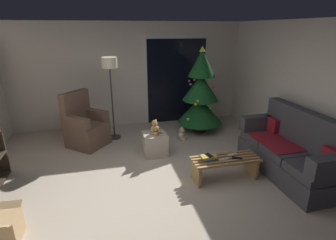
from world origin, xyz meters
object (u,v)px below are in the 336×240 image
(ottoman, at_px, (155,144))
(teddy_bear_honey, at_px, (155,128))
(coffee_table, at_px, (225,165))
(christmas_tree, at_px, (200,95))
(floor_lamp, at_px, (110,71))
(cell_phone, at_px, (209,155))
(armchair, at_px, (85,127))
(remote_silver, at_px, (223,159))
(couch, at_px, (291,152))
(remote_white, at_px, (233,155))
(cardboard_box_open_near_shelf, at_px, (4,229))
(remote_black, at_px, (237,158))
(teddy_bear_cream_by_tree, at_px, (182,134))
(book_stack, at_px, (209,158))

(ottoman, distance_m, teddy_bear_honey, 0.34)
(coffee_table, xyz_separation_m, christmas_tree, (0.33, 2.11, 0.63))
(christmas_tree, xyz_separation_m, ottoman, (-1.27, -0.97, -0.66))
(christmas_tree, bearing_deg, teddy_bear_honey, -142.17)
(floor_lamp, bearing_deg, christmas_tree, -1.39)
(cell_phone, xyz_separation_m, armchair, (-1.98, 1.89, -0.04))
(remote_silver, bearing_deg, armchair, 45.11)
(couch, bearing_deg, remote_white, 170.04)
(armchair, bearing_deg, remote_white, -37.42)
(cardboard_box_open_near_shelf, bearing_deg, remote_black, 10.24)
(coffee_table, xyz_separation_m, floor_lamp, (-1.67, 2.16, 1.26))
(remote_silver, bearing_deg, ottoman, 33.29)
(ottoman, height_order, cardboard_box_open_near_shelf, ottoman)
(teddy_bear_cream_by_tree, bearing_deg, book_stack, -92.04)
(christmas_tree, relative_size, cardboard_box_open_near_shelf, 3.93)
(remote_white, xyz_separation_m, armchair, (-2.41, 1.85, 0.02))
(couch, height_order, christmas_tree, christmas_tree)
(couch, bearing_deg, remote_black, 176.98)
(remote_white, relative_size, cardboard_box_open_near_shelf, 0.31)
(remote_silver, bearing_deg, teddy_bear_cream_by_tree, 2.15)
(remote_white, distance_m, ottoman, 1.54)
(book_stack, height_order, cell_phone, cell_phone)
(book_stack, height_order, armchair, armchair)
(book_stack, height_order, floor_lamp, floor_lamp)
(floor_lamp, height_order, cardboard_box_open_near_shelf, floor_lamp)
(christmas_tree, relative_size, teddy_bear_cream_by_tree, 6.93)
(book_stack, distance_m, christmas_tree, 2.24)
(floor_lamp, distance_m, cardboard_box_open_near_shelf, 3.40)
(cardboard_box_open_near_shelf, bearing_deg, ottoman, 39.95)
(remote_silver, distance_m, armchair, 2.95)
(teddy_bear_cream_by_tree, bearing_deg, remote_white, -77.03)
(remote_black, relative_size, cardboard_box_open_near_shelf, 0.31)
(remote_silver, bearing_deg, book_stack, 70.91)
(remote_white, distance_m, teddy_bear_honey, 1.53)
(coffee_table, relative_size, teddy_bear_honey, 3.86)
(coffee_table, relative_size, remote_silver, 7.05)
(remote_black, xyz_separation_m, teddy_bear_cream_by_tree, (-0.40, 1.76, -0.26))
(couch, height_order, cardboard_box_open_near_shelf, couch)
(christmas_tree, xyz_separation_m, teddy_bear_cream_by_tree, (-0.56, -0.41, -0.76))
(christmas_tree, relative_size, floor_lamp, 1.11)
(christmas_tree, distance_m, floor_lamp, 2.10)
(couch, height_order, teddy_bear_honey, couch)
(christmas_tree, bearing_deg, teddy_bear_cream_by_tree, -143.95)
(teddy_bear_cream_by_tree, bearing_deg, floor_lamp, 162.51)
(christmas_tree, relative_size, armchair, 1.75)
(teddy_bear_cream_by_tree, height_order, cardboard_box_open_near_shelf, cardboard_box_open_near_shelf)
(remote_black, height_order, armchair, armchair)
(ottoman, bearing_deg, floor_lamp, 125.57)
(coffee_table, distance_m, book_stack, 0.33)
(remote_black, bearing_deg, floor_lamp, 63.28)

